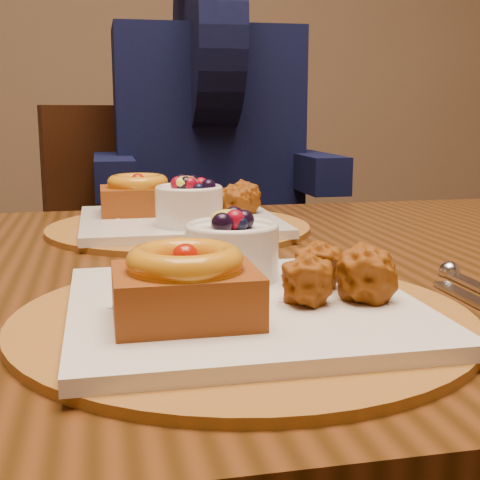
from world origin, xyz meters
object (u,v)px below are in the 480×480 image
object	(u,v)px
chair_far	(160,284)
diner	(207,114)
place_setting_near	(239,294)
dining_table	(203,328)
place_setting_far	(177,214)

from	to	relation	value
chair_far	diner	world-z (taller)	diner
place_setting_near	dining_table	bearing A→B (deg)	89.34
diner	place_setting_near	bearing A→B (deg)	-111.31
place_setting_far	diner	size ratio (longest dim) A/B	0.44
place_setting_near	place_setting_far	xyz separation A→B (m)	(-0.00, 0.43, 0.00)
place_setting_near	chair_far	xyz separation A→B (m)	(0.02, 1.02, -0.26)
diner	chair_far	bearing A→B (deg)	-179.36
place_setting_far	chair_far	distance (m)	0.65
dining_table	diner	bearing A→B (deg)	80.34
diner	place_setting_far	bearing A→B (deg)	-116.59
place_setting_near	diner	world-z (taller)	diner
place_setting_near	chair_far	distance (m)	1.06
dining_table	place_setting_far	distance (m)	0.24
dining_table	chair_far	world-z (taller)	chair_far
place_setting_near	place_setting_far	size ratio (longest dim) A/B	1.00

